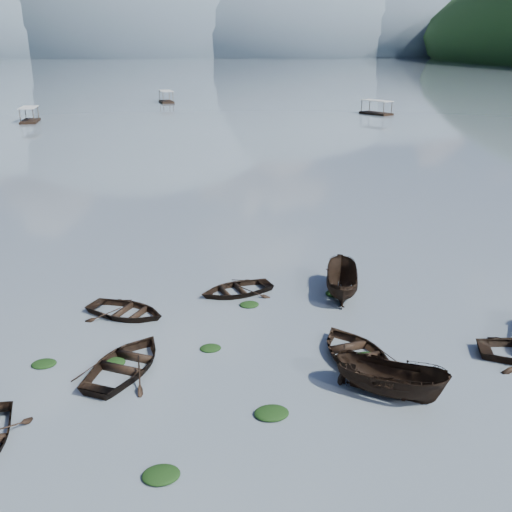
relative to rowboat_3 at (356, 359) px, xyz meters
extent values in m
plane|color=slate|center=(-3.20, -4.53, 0.00)|extent=(2400.00, 2400.00, 0.00)
ellipsoid|color=#475666|center=(-63.20, 895.47, 0.00)|extent=(520.00, 520.00, 340.00)
ellipsoid|color=#475666|center=(136.80, 895.47, 0.00)|extent=(520.00, 520.00, 260.00)
ellipsoid|color=#475666|center=(316.80, 895.47, 0.00)|extent=(520.00, 520.00, 220.00)
imported|color=black|center=(-9.39, 0.44, 0.00)|extent=(4.95, 5.50, 0.94)
imported|color=black|center=(0.42, -2.66, 0.00)|extent=(4.45, 3.72, 1.65)
imported|color=black|center=(0.00, 0.00, 0.00)|extent=(4.11, 5.13, 0.95)
imported|color=black|center=(-9.81, 5.48, 0.00)|extent=(4.91, 4.49, 0.83)
imported|color=black|center=(-4.26, 7.40, 0.00)|extent=(4.55, 3.81, 0.81)
imported|color=black|center=(1.14, 6.51, 0.00)|extent=(2.71, 4.68, 1.70)
ellipsoid|color=black|center=(-7.89, -5.91, 0.00)|extent=(1.16, 0.95, 0.25)
ellipsoid|color=black|center=(-9.99, 0.96, 0.00)|extent=(1.03, 0.83, 0.23)
ellipsoid|color=black|center=(-4.10, -3.31, 0.00)|extent=(1.24, 0.99, 0.27)
ellipsoid|color=black|center=(-3.77, 5.78, 0.00)|extent=(0.98, 0.82, 0.22)
ellipsoid|color=black|center=(0.43, -0.08, 0.00)|extent=(1.21, 0.96, 0.25)
ellipsoid|color=black|center=(-12.76, 1.25, 0.00)|extent=(1.01, 0.81, 0.21)
ellipsoid|color=black|center=(-5.96, 1.65, 0.00)|extent=(0.92, 0.76, 0.19)
ellipsoid|color=black|center=(0.93, 6.50, 0.00)|extent=(1.20, 0.96, 0.26)
camera|label=1|loc=(-6.89, -19.98, 12.17)|focal=40.00mm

